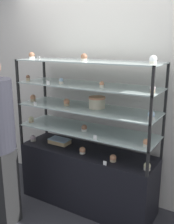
# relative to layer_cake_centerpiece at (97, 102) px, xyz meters

# --- Properties ---
(ground_plane) EXTENTS (20.00, 20.00, 0.00)m
(ground_plane) POSITION_rel_layer_cake_centerpiece_xyz_m (-0.10, -0.04, -1.23)
(ground_plane) COLOR #2D2D33
(back_wall) EXTENTS (8.00, 0.05, 2.60)m
(back_wall) POSITION_rel_layer_cake_centerpiece_xyz_m (-0.10, 0.35, 0.07)
(back_wall) COLOR silver
(back_wall) RESTS_ON ground_plane
(display_base) EXTENTS (1.56, 0.48, 0.68)m
(display_base) POSITION_rel_layer_cake_centerpiece_xyz_m (-0.10, -0.04, -0.90)
(display_base) COLOR black
(display_base) RESTS_ON ground_plane
(display_riser_lower) EXTENTS (1.56, 0.48, 0.25)m
(display_riser_lower) POSITION_rel_layer_cake_centerpiece_xyz_m (-0.10, -0.04, -0.32)
(display_riser_lower) COLOR black
(display_riser_lower) RESTS_ON display_base
(display_riser_middle) EXTENTS (1.56, 0.48, 0.25)m
(display_riser_middle) POSITION_rel_layer_cake_centerpiece_xyz_m (-0.10, -0.04, -0.07)
(display_riser_middle) COLOR black
(display_riser_middle) RESTS_ON display_riser_lower
(display_riser_upper) EXTENTS (1.56, 0.48, 0.25)m
(display_riser_upper) POSITION_rel_layer_cake_centerpiece_xyz_m (-0.10, -0.04, 0.17)
(display_riser_upper) COLOR black
(display_riser_upper) RESTS_ON display_riser_middle
(display_riser_top) EXTENTS (1.56, 0.48, 0.25)m
(display_riser_top) POSITION_rel_layer_cake_centerpiece_xyz_m (-0.10, -0.04, 0.42)
(display_riser_top) COLOR black
(display_riser_top) RESTS_ON display_riser_upper
(layer_cake_centerpiece) EXTENTS (0.18, 0.18, 0.12)m
(layer_cake_centerpiece) POSITION_rel_layer_cake_centerpiece_xyz_m (0.00, 0.00, 0.00)
(layer_cake_centerpiece) COLOR beige
(layer_cake_centerpiece) RESTS_ON display_riser_middle
(sheet_cake_frosted) EXTENTS (0.25, 0.15, 0.06)m
(sheet_cake_frosted) POSITION_rel_layer_cake_centerpiece_xyz_m (-0.49, -0.03, -0.53)
(sheet_cake_frosted) COLOR #DBBC84
(sheet_cake_frosted) RESTS_ON display_base
(cupcake_0) EXTENTS (0.07, 0.07, 0.08)m
(cupcake_0) POSITION_rel_layer_cake_centerpiece_xyz_m (-0.82, -0.13, -0.52)
(cupcake_0) COLOR beige
(cupcake_0) RESTS_ON display_base
(cupcake_1) EXTENTS (0.07, 0.07, 0.08)m
(cupcake_1) POSITION_rel_layer_cake_centerpiece_xyz_m (-0.10, -0.14, -0.52)
(cupcake_1) COLOR beige
(cupcake_1) RESTS_ON display_base
(cupcake_2) EXTENTS (0.07, 0.07, 0.08)m
(cupcake_2) POSITION_rel_layer_cake_centerpiece_xyz_m (0.27, -0.14, -0.52)
(cupcake_2) COLOR #CCB28C
(cupcake_2) RESTS_ON display_base
(cupcake_3) EXTENTS (0.07, 0.07, 0.08)m
(cupcake_3) POSITION_rel_layer_cake_centerpiece_xyz_m (0.63, -0.14, -0.52)
(cupcake_3) COLOR beige
(cupcake_3) RESTS_ON display_base
(price_tag_0) EXTENTS (0.04, 0.00, 0.04)m
(price_tag_0) POSITION_rel_layer_cake_centerpiece_xyz_m (0.24, -0.26, -0.53)
(price_tag_0) COLOR white
(price_tag_0) RESTS_ON display_base
(cupcake_4) EXTENTS (0.06, 0.06, 0.07)m
(cupcake_4) POSITION_rel_layer_cake_centerpiece_xyz_m (-0.81, -0.15, -0.28)
(cupcake_4) COLOR #CCB28C
(cupcake_4) RESTS_ON display_riser_lower
(cupcake_5) EXTENTS (0.06, 0.06, 0.07)m
(cupcake_5) POSITION_rel_layer_cake_centerpiece_xyz_m (-0.10, -0.10, -0.28)
(cupcake_5) COLOR white
(cupcake_5) RESTS_ON display_riser_lower
(cupcake_6) EXTENTS (0.06, 0.06, 0.07)m
(cupcake_6) POSITION_rel_layer_cake_centerpiece_xyz_m (0.61, -0.16, -0.28)
(cupcake_6) COLOR beige
(cupcake_6) RESTS_ON display_riser_lower
(price_tag_1) EXTENTS (0.04, 0.00, 0.04)m
(price_tag_1) POSITION_rel_layer_cake_centerpiece_xyz_m (0.13, -0.26, -0.29)
(price_tag_1) COLOR white
(price_tag_1) RESTS_ON display_riser_lower
(cupcake_7) EXTENTS (0.07, 0.07, 0.08)m
(cupcake_7) POSITION_rel_layer_cake_centerpiece_xyz_m (-0.81, -0.10, -0.02)
(cupcake_7) COLOR #CCB28C
(cupcake_7) RESTS_ON display_riser_middle
(cupcake_8) EXTENTS (0.07, 0.07, 0.08)m
(cupcake_8) POSITION_rel_layer_cake_centerpiece_xyz_m (-0.34, -0.08, -0.02)
(cupcake_8) COLOR #CCB28C
(cupcake_8) RESTS_ON display_riser_middle
(cupcake_9) EXTENTS (0.07, 0.07, 0.08)m
(cupcake_9) POSITION_rel_layer_cake_centerpiece_xyz_m (0.63, -0.12, -0.02)
(cupcake_9) COLOR white
(cupcake_9) RESTS_ON display_riser_middle
(price_tag_2) EXTENTS (0.04, 0.00, 0.04)m
(price_tag_2) POSITION_rel_layer_cake_centerpiece_xyz_m (-0.63, -0.26, -0.04)
(price_tag_2) COLOR white
(price_tag_2) RESTS_ON display_riser_middle
(cupcake_10) EXTENTS (0.05, 0.05, 0.07)m
(cupcake_10) POSITION_rel_layer_cake_centerpiece_xyz_m (-0.84, -0.13, 0.22)
(cupcake_10) COLOR #CCB28C
(cupcake_10) RESTS_ON display_riser_upper
(cupcake_11) EXTENTS (0.05, 0.05, 0.07)m
(cupcake_11) POSITION_rel_layer_cake_centerpiece_xyz_m (-0.35, -0.15, 0.22)
(cupcake_11) COLOR beige
(cupcake_11) RESTS_ON display_riser_upper
(cupcake_12) EXTENTS (0.05, 0.05, 0.07)m
(cupcake_12) POSITION_rel_layer_cake_centerpiece_xyz_m (0.13, -0.14, 0.22)
(cupcake_12) COLOR beige
(cupcake_12) RESTS_ON display_riser_upper
(cupcake_13) EXTENTS (0.05, 0.05, 0.07)m
(cupcake_13) POSITION_rel_layer_cake_centerpiece_xyz_m (0.63, -0.14, 0.22)
(cupcake_13) COLOR #CCB28C
(cupcake_13) RESTS_ON display_riser_upper
(price_tag_3) EXTENTS (0.04, 0.00, 0.04)m
(price_tag_3) POSITION_rel_layer_cake_centerpiece_xyz_m (-0.44, -0.26, 0.21)
(price_tag_3) COLOR white
(price_tag_3) RESTS_ON display_riser_upper
(cupcake_14) EXTENTS (0.07, 0.07, 0.07)m
(cupcake_14) POSITION_rel_layer_cake_centerpiece_xyz_m (-0.81, -0.08, 0.47)
(cupcake_14) COLOR white
(cupcake_14) RESTS_ON display_riser_top
(cupcake_15) EXTENTS (0.07, 0.07, 0.07)m
(cupcake_15) POSITION_rel_layer_cake_centerpiece_xyz_m (-0.11, -0.09, 0.47)
(cupcake_15) COLOR beige
(cupcake_15) RESTS_ON display_riser_top
(cupcake_16) EXTENTS (0.07, 0.07, 0.07)m
(cupcake_16) POSITION_rel_layer_cake_centerpiece_xyz_m (0.61, -0.10, 0.47)
(cupcake_16) COLOR beige
(cupcake_16) RESTS_ON display_riser_top
(price_tag_4) EXTENTS (0.04, 0.00, 0.04)m
(price_tag_4) POSITION_rel_layer_cake_centerpiece_xyz_m (-0.55, -0.26, 0.46)
(price_tag_4) COLOR white
(price_tag_4) RESTS_ON display_riser_top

